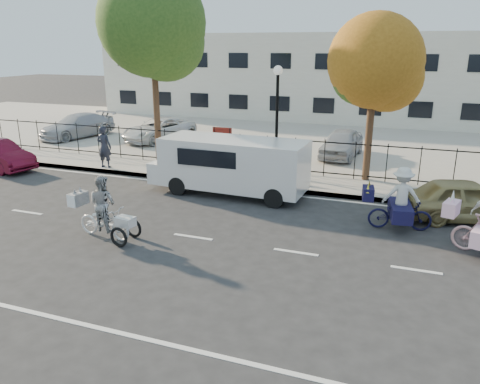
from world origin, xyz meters
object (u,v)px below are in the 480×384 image
at_px(white_van, 231,164).
at_px(lot_car_a, 77,126).
at_px(lamppost, 277,101).
at_px(lot_car_d, 342,143).
at_px(gold_sedan, 467,200).
at_px(zebra_trike, 104,214).
at_px(bull_bike, 400,205).
at_px(lot_car_b, 159,130).
at_px(pedestrian, 104,147).

distance_m(white_van, lot_car_a, 13.64).
bearing_deg(lamppost, white_van, -109.87).
bearing_deg(lot_car_d, lamppost, -111.43).
distance_m(gold_sedan, lot_car_d, 8.34).
xyz_separation_m(zebra_trike, gold_sedan, (9.71, 5.00, -0.04)).
height_order(lot_car_a, lot_car_d, lot_car_a).
distance_m(lamppost, gold_sedan, 7.77).
bearing_deg(zebra_trike, lamppost, -13.64).
bearing_deg(bull_bike, lamppost, 41.55).
distance_m(lot_car_a, lot_car_b, 4.95).
relative_size(pedestrian, lot_car_d, 0.47).
height_order(bull_bike, white_van, white_van).
xyz_separation_m(bull_bike, white_van, (-5.90, 1.53, 0.37)).
xyz_separation_m(lamppost, zebra_trike, (-2.83, -7.66, -2.41)).
relative_size(pedestrian, lot_car_a, 0.40).
height_order(pedestrian, lot_car_a, pedestrian).
distance_m(zebra_trike, bull_bike, 8.54).
xyz_separation_m(zebra_trike, pedestrian, (-4.42, 6.26, 0.35)).
xyz_separation_m(lamppost, lot_car_a, (-12.91, 3.92, -2.31)).
xyz_separation_m(pedestrian, lot_car_a, (-5.65, 5.32, -0.25)).
bearing_deg(zebra_trike, white_van, -13.87).
height_order(white_van, lot_car_b, white_van).
height_order(white_van, lot_car_a, white_van).
bearing_deg(gold_sedan, bull_bike, 112.19).
xyz_separation_m(gold_sedan, lot_car_b, (-14.88, 7.27, 0.10)).
bearing_deg(lot_car_a, white_van, -13.26).
distance_m(zebra_trike, white_van, 5.39).
xyz_separation_m(white_van, lot_car_b, (-7.06, 7.24, -0.36)).
relative_size(lamppost, bull_bike, 2.08).
bearing_deg(lot_car_d, pedestrian, -144.38).
bearing_deg(lot_car_b, gold_sedan, -8.51).
relative_size(bull_bike, lot_car_b, 0.47).
bearing_deg(bull_bike, gold_sedan, -60.77).
height_order(lamppost, lot_car_d, lamppost).
bearing_deg(lamppost, lot_car_a, 163.13).
xyz_separation_m(bull_bike, gold_sedan, (1.93, 1.49, -0.10)).
height_order(zebra_trike, lot_car_b, zebra_trike).
bearing_deg(zebra_trike, gold_sedan, -56.10).
bearing_deg(zebra_trike, bull_bike, -59.07).
height_order(bull_bike, lot_car_b, bull_bike).
height_order(lamppost, zebra_trike, lamppost).
distance_m(white_van, lot_car_b, 10.11).
bearing_deg(white_van, lot_car_a, 153.69).
xyz_separation_m(lot_car_a, lot_car_d, (14.95, 0.22, -0.01)).
height_order(pedestrian, lot_car_d, pedestrian).
bearing_deg(white_van, lot_car_b, 136.63).
bearing_deg(bull_bike, lot_car_b, 47.47).
distance_m(white_van, pedestrian, 6.43).
height_order(gold_sedan, lot_car_b, lot_car_b).
relative_size(white_van, pedestrian, 3.21).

